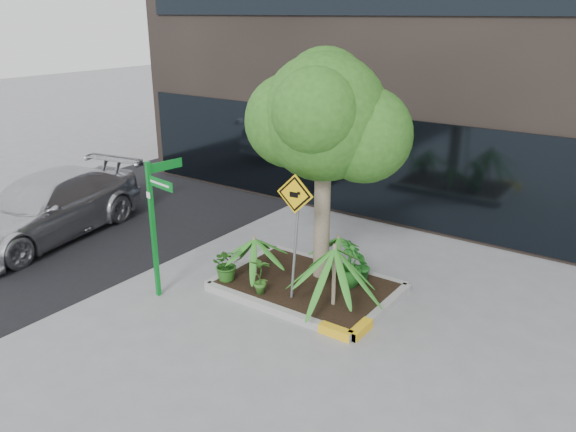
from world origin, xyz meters
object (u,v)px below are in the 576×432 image
Objects in this scene: tree at (325,117)px; parked_car at (46,207)px; street_sign_post at (156,215)px; cattle_sign at (295,215)px.

parked_car is at bearing -165.37° from tree.
parked_car is 1.95× the size of street_sign_post.
cattle_sign is (2.23, 1.22, 0.10)m from street_sign_post.
cattle_sign is (0.06, -1.02, -1.57)m from tree.
cattle_sign is (6.66, 0.70, 0.98)m from parked_car.
parked_car is 2.20× the size of cattle_sign.
tree is 1.87m from cattle_sign.
parked_car is 4.55m from street_sign_post.
tree reaches higher than parked_car.
street_sign_post is (-2.17, -2.23, -1.67)m from tree.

